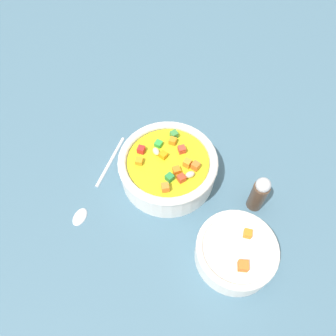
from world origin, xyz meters
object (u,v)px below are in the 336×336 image
(spoon, at_px, (93,192))
(soup_bowl_main, at_px, (168,167))
(side_bowl_small, at_px, (236,252))
(pepper_shaker, at_px, (259,193))

(spoon, bearing_deg, soup_bowl_main, 124.92)
(spoon, relative_size, side_bowl_small, 1.49)
(spoon, height_order, side_bowl_small, side_bowl_small)
(side_bowl_small, bearing_deg, soup_bowl_main, 120.45)
(spoon, distance_m, side_bowl_small, 0.27)
(soup_bowl_main, bearing_deg, pepper_shaker, -25.37)
(soup_bowl_main, bearing_deg, spoon, -169.11)
(pepper_shaker, bearing_deg, soup_bowl_main, 154.63)
(side_bowl_small, distance_m, pepper_shaker, 0.11)
(spoon, bearing_deg, pepper_shaker, 105.42)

